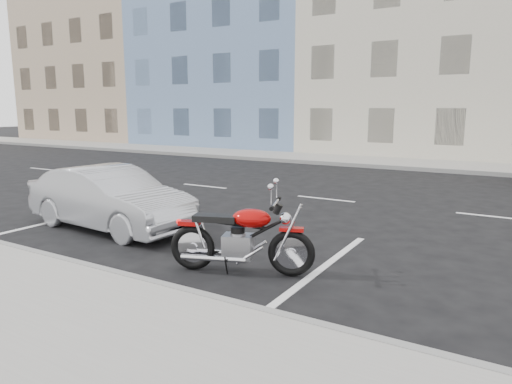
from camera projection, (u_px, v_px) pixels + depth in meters
The scene contains 8 objects.
ground at pixel (403, 207), 11.06m from camera, with size 120.00×120.00×0.00m, color black.
sidewalk_far at pixel (337, 159), 20.92m from camera, with size 80.00×3.40×0.15m, color gray.
curb_far at pixel (323, 163), 19.48m from camera, with size 80.00×0.12×0.16m, color gray.
bldg_far_west at pixel (127, 64), 36.85m from camera, with size 12.00×12.00×12.00m, color tan.
bldg_blue at pixel (254, 47), 30.73m from camera, with size 12.00×12.00×13.00m, color #617DA4.
bldg_cream at pixel (443, 46), 24.82m from camera, with size 12.00×12.00×11.50m, color beige.
motorcycle at pixel (293, 243), 6.39m from camera, with size 2.04×0.97×1.07m.
sedan_silver at pixel (110, 198), 8.95m from camera, with size 1.30×3.73×1.23m, color #ADB0B5.
Camera 1 is at (2.47, -11.12, 2.33)m, focal length 32.00 mm.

